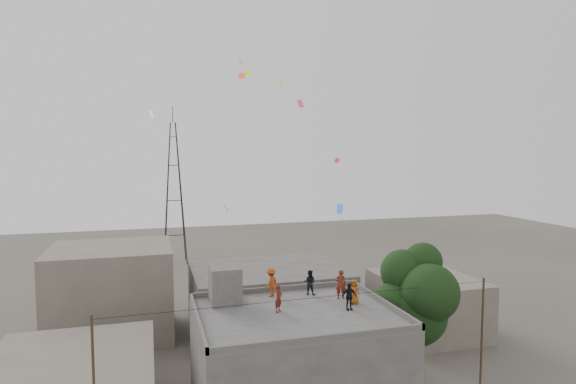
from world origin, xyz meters
name	(u,v)px	position (x,y,z in m)	size (l,w,h in m)	color
main_building	(295,370)	(0.00, 0.00, 3.05)	(10.00, 8.00, 6.10)	#4B4846
parapet	(296,310)	(0.00, 0.00, 6.25)	(10.00, 8.00, 0.30)	#4B4846
stair_head_box	(225,285)	(-3.20, 2.60, 7.10)	(1.60, 1.80, 2.00)	#4B4846
neighbor_north	(268,298)	(2.00, 14.00, 2.50)	(12.00, 9.00, 5.00)	#4B4846
neighbor_northwest	(112,291)	(-10.00, 16.00, 3.50)	(9.00, 8.00, 7.00)	#665C51
neighbor_east	(427,304)	(14.00, 10.00, 2.20)	(7.00, 8.00, 4.40)	#665C51
tree	(417,297)	(7.37, 0.60, 6.10)	(4.90, 4.60, 9.10)	black
utility_line	(313,365)	(0.50, -1.25, 3.83)	(20.12, 0.62, 7.40)	black
transmission_tower	(174,193)	(-4.00, 40.00, 9.07)	(2.97, 2.97, 20.01)	black
person_red_adult	(341,284)	(3.12, 1.58, 6.92)	(0.60, 0.39, 1.64)	maroon
person_orange_child	(354,292)	(3.46, 0.50, 6.77)	(0.65, 0.43, 1.34)	#A45012
person_dark_child	(310,282)	(1.71, 2.81, 6.81)	(0.69, 0.54, 1.43)	black
person_dark_adult	(349,297)	(2.80, -0.32, 6.80)	(0.82, 0.34, 1.41)	black
person_orange_adult	(271,282)	(-0.52, 3.04, 6.91)	(1.05, 0.60, 1.62)	#A63D12
person_red_child	(279,298)	(-0.79, 0.38, 6.81)	(0.52, 0.34, 1.43)	maroon
kites	(252,138)	(-0.53, 7.98, 15.18)	(15.63, 12.24, 11.15)	orange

